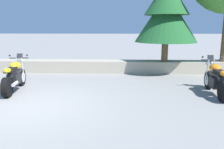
% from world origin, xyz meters
% --- Properties ---
extents(ground_plane, '(120.00, 120.00, 0.00)m').
position_xyz_m(ground_plane, '(0.00, 0.00, 0.00)').
color(ground_plane, gray).
extents(stone_wall, '(36.00, 0.80, 0.55)m').
position_xyz_m(stone_wall, '(0.00, 4.80, 0.28)').
color(stone_wall, '#A89E89').
rests_on(stone_wall, ground).
extents(motorcycle_yellow_near_left, '(0.71, 2.06, 1.18)m').
position_xyz_m(motorcycle_yellow_near_left, '(-1.09, 1.51, 0.49)').
color(motorcycle_yellow_near_left, black).
rests_on(motorcycle_yellow_near_left, ground).
extents(motorcycle_orange_centre, '(0.67, 2.07, 1.18)m').
position_xyz_m(motorcycle_orange_centre, '(5.51, 1.33, 0.49)').
color(motorcycle_orange_centre, black).
rests_on(motorcycle_orange_centre, ground).
extents(pine_tree_mid_left, '(2.76, 2.76, 4.20)m').
position_xyz_m(pine_tree_mid_left, '(4.47, 4.65, 2.84)').
color(pine_tree_mid_left, brown).
rests_on(pine_tree_mid_left, stone_wall).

